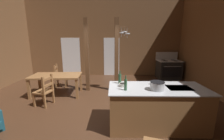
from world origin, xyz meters
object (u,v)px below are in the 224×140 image
at_px(ladderback_chair_by_post, 45,91).
at_px(ladderback_chair_near_window, 60,76).
at_px(dining_table, 56,77).
at_px(bottle_short_on_counter, 126,84).
at_px(stockpot_on_counter, 157,86).
at_px(mixing_bowl_on_counter, 123,85).
at_px(kitchen_island, 156,107).
at_px(bottle_tall_on_counter, 120,78).
at_px(stove_range, 168,69).

bearing_deg(ladderback_chair_by_post, ladderback_chair_near_window, 96.31).
distance_m(dining_table, bottle_short_on_counter, 3.09).
relative_size(stockpot_on_counter, mixing_bowl_on_counter, 1.93).
xyz_separation_m(kitchen_island, bottle_tall_on_counter, (-0.83, 0.28, 0.59)).
bearing_deg(ladderback_chair_near_window, kitchen_island, -40.04).
relative_size(dining_table, bottle_short_on_counter, 5.44).
height_order(ladderback_chair_near_window, stockpot_on_counter, stockpot_on_counter).
height_order(dining_table, ladderback_chair_near_window, ladderback_chair_near_window).
bearing_deg(dining_table, bottle_short_on_counter, -41.28).
xyz_separation_m(ladderback_chair_near_window, ladderback_chair_by_post, (0.19, -1.73, 0.00)).
bearing_deg(kitchen_island, dining_table, 148.67).
bearing_deg(dining_table, bottle_tall_on_counter, -35.33).
bearing_deg(bottle_tall_on_counter, ladderback_chair_by_post, 162.10).
distance_m(ladderback_chair_by_post, mixing_bowl_on_counter, 2.54).
xyz_separation_m(ladderback_chair_by_post, stockpot_on_counter, (3.00, -1.16, 0.57)).
distance_m(stove_range, mixing_bowl_on_counter, 4.80).
xyz_separation_m(kitchen_island, mixing_bowl_on_counter, (-0.76, 0.07, 0.50)).
bearing_deg(kitchen_island, ladderback_chair_near_window, 139.96).
bearing_deg(mixing_bowl_on_counter, stove_range, 57.49).
relative_size(stove_range, bottle_short_on_counter, 4.10).
bearing_deg(stove_range, stockpot_on_counter, -113.70).
bearing_deg(bottle_short_on_counter, dining_table, 138.72).
distance_m(stockpot_on_counter, mixing_bowl_on_counter, 0.74).
relative_size(ladderback_chair_by_post, bottle_short_on_counter, 2.95).
xyz_separation_m(stove_range, ladderback_chair_by_post, (-4.87, -3.09, -0.03)).
relative_size(mixing_bowl_on_counter, bottle_short_on_counter, 0.59).
xyz_separation_m(dining_table, bottle_short_on_counter, (2.30, -2.02, 0.41)).
bearing_deg(stove_range, mixing_bowl_on_counter, -122.51).
distance_m(mixing_bowl_on_counter, bottle_tall_on_counter, 0.24).
bearing_deg(mixing_bowl_on_counter, bottle_tall_on_counter, 107.45).
relative_size(kitchen_island, ladderback_chair_near_window, 2.28).
bearing_deg(mixing_bowl_on_counter, ladderback_chair_by_post, 157.87).
height_order(dining_table, mixing_bowl_on_counter, mixing_bowl_on_counter).
bearing_deg(bottle_tall_on_counter, stockpot_on_counter, -29.96).
distance_m(kitchen_island, bottle_short_on_counter, 0.96).
bearing_deg(kitchen_island, stockpot_on_counter, -111.79).
bearing_deg(mixing_bowl_on_counter, bottle_short_on_counter, -82.03).
bearing_deg(bottle_tall_on_counter, dining_table, 144.67).
height_order(ladderback_chair_near_window, bottle_tall_on_counter, bottle_tall_on_counter).
height_order(dining_table, ladderback_chair_by_post, ladderback_chair_by_post).
bearing_deg(mixing_bowl_on_counter, stockpot_on_counter, -18.05).
bearing_deg(ladderback_chair_by_post, stockpot_on_counter, -21.20).
bearing_deg(ladderback_chair_by_post, dining_table, 87.85).
bearing_deg(ladderback_chair_near_window, stove_range, 15.09).
bearing_deg(mixing_bowl_on_counter, kitchen_island, -5.29).
xyz_separation_m(bottle_tall_on_counter, bottle_short_on_counter, (0.10, -0.46, 0.00)).
relative_size(kitchen_island, ladderback_chair_by_post, 2.28).
relative_size(stove_range, mixing_bowl_on_counter, 6.98).
bearing_deg(dining_table, kitchen_island, -31.33).
relative_size(ladderback_chair_by_post, mixing_bowl_on_counter, 5.02).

